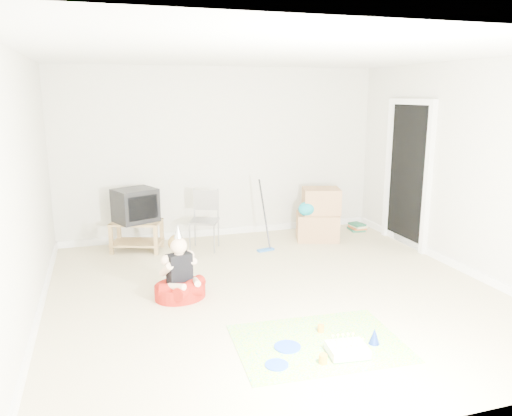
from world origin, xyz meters
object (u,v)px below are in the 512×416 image
object	(u,v)px
seated_woman	(180,282)
birthday_cake	(347,351)
crt_tv	(135,205)
cardboard_boxes	(318,215)
tv_stand	(137,233)
folding_chair	(204,221)

from	to	relation	value
seated_woman	birthday_cake	bearing A→B (deg)	-55.15
crt_tv	cardboard_boxes	bearing A→B (deg)	-29.62
seated_woman	birthday_cake	distance (m)	2.06
seated_woman	tv_stand	bearing A→B (deg)	99.66
folding_chair	seated_woman	size ratio (longest dim) A/B	1.05
tv_stand	seated_woman	bearing A→B (deg)	-80.34
tv_stand	birthday_cake	world-z (taller)	tv_stand
crt_tv	birthday_cake	distance (m)	3.91
folding_chair	seated_woman	world-z (taller)	folding_chair
tv_stand	folding_chair	distance (m)	0.97
crt_tv	birthday_cake	bearing A→B (deg)	-91.41
tv_stand	cardboard_boxes	distance (m)	2.72
folding_chair	cardboard_boxes	xyz separation A→B (m)	(1.77, -0.03, -0.04)
seated_woman	birthday_cake	xyz separation A→B (m)	(1.17, -1.68, -0.13)
birthday_cake	tv_stand	bearing A→B (deg)	112.75
folding_chair	birthday_cake	size ratio (longest dim) A/B	2.41
tv_stand	seated_woman	xyz separation A→B (m)	(0.32, -1.87, -0.08)
tv_stand	seated_woman	size ratio (longest dim) A/B	0.96
cardboard_boxes	birthday_cake	size ratio (longest dim) A/B	2.22
folding_chair	birthday_cake	xyz separation A→B (m)	(0.56, -3.33, -0.37)
crt_tv	birthday_cake	xyz separation A→B (m)	(1.49, -3.56, -0.62)
birthday_cake	seated_woman	bearing A→B (deg)	124.85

